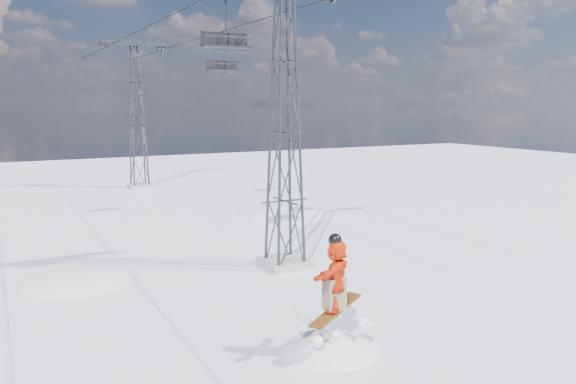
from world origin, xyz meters
The scene contains 7 objects.
ground centered at (0.00, 0.00, 0.00)m, with size 120.00×120.00×0.00m, color white.
snow_terrain centered at (-4.77, 21.24, -9.59)m, with size 39.00×37.00×22.00m.
lift_tower_near centered at (0.80, 8.00, 5.47)m, with size 5.20×1.80×11.43m.
lift_tower_far centered at (0.80, 33.00, 5.47)m, with size 5.20×1.80×11.43m.
haul_cables centered at (0.80, 19.50, 10.85)m, with size 4.46×51.00×0.06m.
lift_chair_near centered at (-1.40, 8.63, 8.98)m, with size 1.89×0.54×2.34m.
lift_chair_mid centered at (3.00, 20.05, 8.83)m, with size 2.03×0.58×2.52m.
Camera 1 is at (-9.57, -11.81, 6.62)m, focal length 35.00 mm.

